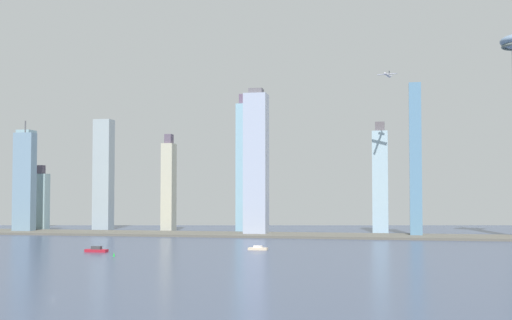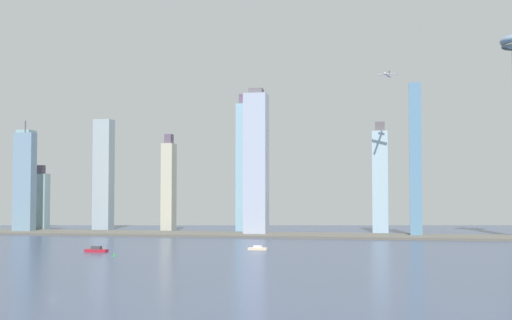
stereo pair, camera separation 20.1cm
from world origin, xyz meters
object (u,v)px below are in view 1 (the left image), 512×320
Objects in this scene: boat_0 at (258,248)px; boat_3 at (96,250)px; skyscraper_1 at (38,201)px; skyscraper_7 at (103,175)px; skyscraper_0 at (244,166)px; skyscraper_3 at (169,186)px; skyscraper_8 at (26,180)px; skyscraper_2 at (415,160)px; skyscraper_5 at (256,163)px; airplane at (387,75)px; skyscraper_4 at (24,183)px; channel_buoy_0 at (114,254)px; skyscraper_6 at (380,180)px.

boat_0 is 0.89× the size of boat_3.
skyscraper_7 reaches higher than skyscraper_1.
skyscraper_7 is (-184.66, 17.13, -8.80)m from skyscraper_0.
skyscraper_8 is (-196.59, 12.92, 8.26)m from skyscraper_3.
skyscraper_3 is at bearing 171.02° from skyscraper_2.
skyscraper_5 is at bearing 103.99° from boat_0.
airplane is (-28.80, 1.21, 92.32)m from skyscraper_2.
skyscraper_5 is at bearing -18.39° from skyscraper_7.
skyscraper_8 is at bearing 146.67° from boat_0.
skyscraper_7 is (67.40, 72.20, 10.76)m from skyscraper_4.
skyscraper_0 is at bearing 84.69° from channel_buoy_0.
skyscraper_4 is at bearing -133.03° from skyscraper_7.
skyscraper_3 is 4.98× the size of airplane.
skyscraper_0 reaches higher than skyscraper_1.
skyscraper_7 is 1.09× the size of skyscraper_8.
skyscraper_5 is 206.14m from boat_0.
skyscraper_1 is at bearing -81.63° from airplane.
skyscraper_6 is (414.56, 40.96, 24.61)m from skyscraper_1.
airplane is at bearing -81.84° from skyscraper_6.
skyscraper_0 is 1.00× the size of skyscraper_2.
skyscraper_8 reaches higher than boat_3.
airplane is (261.44, -44.64, 118.98)m from skyscraper_3.
airplane reaches higher than skyscraper_2.
skyscraper_0 is 326.29m from channel_buoy_0.
skyscraper_0 is 1.26× the size of skyscraper_6.
channel_buoy_0 is (155.33, -332.89, -68.03)m from skyscraper_7.
skyscraper_1 is 0.63× the size of skyscraper_8.
airplane is at bearing 177.59° from skyscraper_2.
skyscraper_3 is at bearing 179.95° from skyscraper_0.
skyscraper_3 is 197.19m from skyscraper_8.
skyscraper_4 reaches higher than skyscraper_1.
skyscraper_1 is at bearing 147.35° from boat_0.
airplane is (353.25, -61.70, 104.79)m from skyscraper_7.
skyscraper_0 reaches higher than skyscraper_8.
skyscraper_0 is 54.93× the size of channel_buoy_0.
boat_0 is (157.65, -239.71, -53.98)m from skyscraper_3.
skyscraper_6 is 8.06× the size of boat_0.
airplane is at bearing -7.16° from skyscraper_8.
skyscraper_1 is at bearing -41.39° from skyscraper_8.
skyscraper_2 is at bearing -8.98° from skyscraper_3.
skyscraper_5 is 10.04× the size of boat_0.
skyscraper_5 is (277.76, 2.26, 20.43)m from skyscraper_4.
skyscraper_4 is 5.57× the size of airplane.
skyscraper_2 reaches higher than skyscraper_3.
skyscraper_8 is 423.79m from channel_buoy_0.
skyscraper_8 is 474.73m from airplane.
skyscraper_8 reaches higher than skyscraper_1.
skyscraper_5 is at bearing 78.18° from channel_buoy_0.
skyscraper_6 is at bearing 56.42° from boat_3.
skyscraper_7 is at bearing 2.26° from skyscraper_8.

